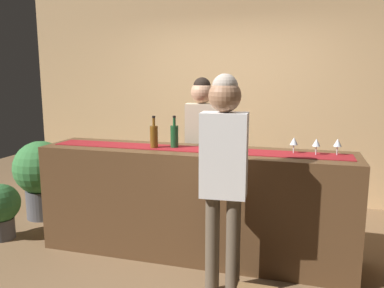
# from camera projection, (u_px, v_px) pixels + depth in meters

# --- Properties ---
(ground_plane) EXTENTS (10.00, 10.00, 0.00)m
(ground_plane) POSITION_uv_depth(u_px,v_px,m) (194.00, 253.00, 3.73)
(ground_plane) COLOR brown
(back_wall) EXTENTS (6.00, 0.12, 2.90)m
(back_wall) POSITION_uv_depth(u_px,v_px,m) (232.00, 93.00, 5.27)
(back_wall) COLOR tan
(back_wall) RESTS_ON ground
(bar_counter) EXTENTS (2.90, 0.60, 1.02)m
(bar_counter) POSITION_uv_depth(u_px,v_px,m) (194.00, 203.00, 3.64)
(bar_counter) COLOR #543821
(bar_counter) RESTS_ON ground
(counter_runner_cloth) EXTENTS (2.76, 0.28, 0.01)m
(counter_runner_cloth) POSITION_uv_depth(u_px,v_px,m) (194.00, 149.00, 3.55)
(counter_runner_cloth) COLOR maroon
(counter_runner_cloth) RESTS_ON bar_counter
(wine_bottle_green) EXTENTS (0.07, 0.07, 0.30)m
(wine_bottle_green) POSITION_uv_depth(u_px,v_px,m) (174.00, 136.00, 3.61)
(wine_bottle_green) COLOR #194723
(wine_bottle_green) RESTS_ON bar_counter
(wine_bottle_amber) EXTENTS (0.07, 0.07, 0.30)m
(wine_bottle_amber) POSITION_uv_depth(u_px,v_px,m) (154.00, 136.00, 3.60)
(wine_bottle_amber) COLOR brown
(wine_bottle_amber) RESTS_ON bar_counter
(wine_bottle_clear) EXTENTS (0.07, 0.07, 0.30)m
(wine_bottle_clear) POSITION_uv_depth(u_px,v_px,m) (210.00, 139.00, 3.44)
(wine_bottle_clear) COLOR #B2C6C1
(wine_bottle_clear) RESTS_ON bar_counter
(wine_glass_near_customer) EXTENTS (0.07, 0.07, 0.14)m
(wine_glass_near_customer) POSITION_uv_depth(u_px,v_px,m) (316.00, 143.00, 3.27)
(wine_glass_near_customer) COLOR silver
(wine_glass_near_customer) RESTS_ON bar_counter
(wine_glass_mid_counter) EXTENTS (0.07, 0.07, 0.14)m
(wine_glass_mid_counter) POSITION_uv_depth(u_px,v_px,m) (294.00, 142.00, 3.35)
(wine_glass_mid_counter) COLOR silver
(wine_glass_mid_counter) RESTS_ON bar_counter
(wine_glass_far_end) EXTENTS (0.07, 0.07, 0.14)m
(wine_glass_far_end) POSITION_uv_depth(u_px,v_px,m) (338.00, 143.00, 3.27)
(wine_glass_far_end) COLOR silver
(wine_glass_far_end) RESTS_ON bar_counter
(bartender) EXTENTS (0.37, 0.25, 1.67)m
(bartender) POSITION_uv_depth(u_px,v_px,m) (202.00, 138.00, 4.12)
(bartender) COLOR #26262B
(bartender) RESTS_ON ground
(customer_sipping) EXTENTS (0.35, 0.24, 1.70)m
(customer_sipping) POSITION_uv_depth(u_px,v_px,m) (224.00, 163.00, 2.86)
(customer_sipping) COLOR brown
(customer_sipping) RESTS_ON ground
(potted_plant_tall) EXTENTS (0.63, 0.63, 0.93)m
(potted_plant_tall) POSITION_uv_depth(u_px,v_px,m) (41.00, 174.00, 4.60)
(potted_plant_tall) COLOR #4C4C51
(potted_plant_tall) RESTS_ON ground
(potted_plant_small) EXTENTS (0.40, 0.40, 0.59)m
(potted_plant_small) POSITION_uv_depth(u_px,v_px,m) (1.00, 208.00, 4.01)
(potted_plant_small) COLOR #4C4C51
(potted_plant_small) RESTS_ON ground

